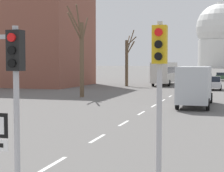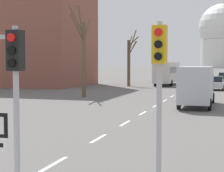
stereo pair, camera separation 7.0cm
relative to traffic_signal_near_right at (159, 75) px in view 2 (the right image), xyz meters
name	(u,v)px [view 2 (the right image)]	position (x,y,z in m)	size (l,w,h in m)	color
lane_stripe_1	(54,164)	(-3.95, 1.97, -3.13)	(0.16, 2.00, 0.01)	silver
lane_stripe_2	(98,138)	(-3.95, 6.47, -3.13)	(0.16, 2.00, 0.01)	silver
lane_stripe_3	(125,123)	(-3.95, 10.97, -3.13)	(0.16, 2.00, 0.01)	silver
lane_stripe_4	(143,113)	(-3.95, 15.47, -3.13)	(0.16, 2.00, 0.01)	silver
lane_stripe_5	(155,106)	(-3.95, 19.97, -3.13)	(0.16, 2.00, 0.01)	silver
lane_stripe_6	(165,100)	(-3.95, 24.47, -3.13)	(0.16, 2.00, 0.01)	silver
lane_stripe_7	(172,96)	(-3.95, 28.97, -3.13)	(0.16, 2.00, 0.01)	silver
lane_stripe_8	(178,93)	(-3.95, 33.47, -3.13)	(0.16, 2.00, 0.01)	silver
lane_stripe_9	(183,90)	(-3.95, 37.97, -3.13)	(0.16, 2.00, 0.01)	silver
lane_stripe_10	(187,88)	(-3.95, 42.47, -3.13)	(0.16, 2.00, 0.01)	silver
lane_stripe_11	(190,86)	(-3.95, 46.97, -3.13)	(0.16, 2.00, 0.01)	silver
lane_stripe_12	(193,84)	(-3.95, 51.47, -3.13)	(0.16, 2.00, 0.01)	silver
traffic_signal_near_right	(159,75)	(0.00, 0.00, 0.00)	(0.36, 0.34, 4.47)	#B2B2B7
sedan_near_left	(223,76)	(0.34, 64.81, -2.31)	(1.78, 4.55, 1.58)	#2D4C33
sedan_near_right	(180,76)	(-7.56, 63.34, -2.23)	(1.85, 3.91, 1.83)	black
sedan_mid_centre	(216,83)	(0.01, 39.54, -2.27)	(1.88, 3.98, 1.73)	#B7B7BC
city_bus	(167,72)	(-7.67, 48.27, -1.09)	(2.66, 10.80, 3.48)	beige
delivery_truck	(197,85)	(-0.78, 20.51, -1.43)	(2.44, 7.20, 3.14)	#333842
bare_tree_left_near	(129,59)	(-12.44, 43.69, 0.80)	(2.08, 3.74, 8.31)	brown
bare_tree_left_far	(83,54)	(-12.33, 25.37, 1.20)	(1.68, 4.00, 9.05)	brown
capitol_dome	(222,36)	(-3.95, 246.33, 17.75)	(30.35, 30.35, 42.87)	silver
apartment_block_left	(27,12)	(-28.03, 41.46, 7.98)	(18.00, 14.00, 22.24)	brown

